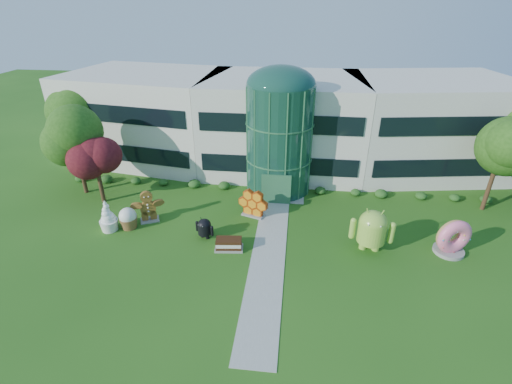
# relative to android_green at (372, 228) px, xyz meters

# --- Properties ---
(ground) EXTENTS (140.00, 140.00, 0.00)m
(ground) POSITION_rel_android_green_xyz_m (-7.27, -2.94, -1.85)
(ground) COLOR #215114
(ground) RESTS_ON ground
(building) EXTENTS (46.00, 15.00, 9.30)m
(building) POSITION_rel_android_green_xyz_m (-7.27, 15.06, 2.80)
(building) COLOR beige
(building) RESTS_ON ground
(atrium) EXTENTS (6.00, 6.00, 9.80)m
(atrium) POSITION_rel_android_green_xyz_m (-7.27, 9.06, 3.05)
(atrium) COLOR #194738
(atrium) RESTS_ON ground
(walkway) EXTENTS (2.40, 20.00, 0.04)m
(walkway) POSITION_rel_android_green_xyz_m (-7.27, -0.94, -1.83)
(walkway) COLOR #9E9E93
(walkway) RESTS_ON ground
(tree_red) EXTENTS (4.00, 4.00, 6.00)m
(tree_red) POSITION_rel_android_green_xyz_m (-22.77, 4.56, 1.15)
(tree_red) COLOR #3F0C14
(tree_red) RESTS_ON ground
(trees_backdrop) EXTENTS (52.00, 8.00, 8.40)m
(trees_backdrop) POSITION_rel_android_green_xyz_m (-7.27, 10.06, 2.35)
(trees_backdrop) COLOR #204A12
(trees_backdrop) RESTS_ON ground
(android_green) EXTENTS (3.47, 2.51, 3.70)m
(android_green) POSITION_rel_android_green_xyz_m (0.00, 0.00, 0.00)
(android_green) COLOR #91C43E
(android_green) RESTS_ON ground
(android_black) EXTENTS (1.97, 1.67, 1.90)m
(android_black) POSITION_rel_android_green_xyz_m (-12.32, 0.04, -0.90)
(android_black) COLOR black
(android_black) RESTS_ON ground
(donut) EXTENTS (2.94, 2.10, 2.77)m
(donut) POSITION_rel_android_green_xyz_m (5.67, 0.26, -0.46)
(donut) COLOR #F55D99
(donut) RESTS_ON ground
(gingerbread) EXTENTS (3.17, 2.25, 2.74)m
(gingerbread) POSITION_rel_android_green_xyz_m (-17.46, 1.93, -0.48)
(gingerbread) COLOR brown
(gingerbread) RESTS_ON ground
(ice_cream_sandwich) EXTENTS (2.14, 1.23, 0.91)m
(ice_cream_sandwich) POSITION_rel_android_green_xyz_m (-10.22, -1.23, -1.39)
(ice_cream_sandwich) COLOR black
(ice_cream_sandwich) RESTS_ON ground
(honeycomb) EXTENTS (2.91, 1.83, 2.15)m
(honeycomb) POSITION_rel_android_green_xyz_m (-9.03, 3.69, -0.77)
(honeycomb) COLOR orange
(honeycomb) RESTS_ON ground
(froyo) EXTENTS (1.67, 1.67, 2.63)m
(froyo) POSITION_rel_android_green_xyz_m (-20.07, 0.22, -0.53)
(froyo) COLOR white
(froyo) RESTS_ON ground
(cupcake) EXTENTS (1.51, 1.51, 1.78)m
(cupcake) POSITION_rel_android_green_xyz_m (-18.68, 0.71, -0.96)
(cupcake) COLOR white
(cupcake) RESTS_ON ground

